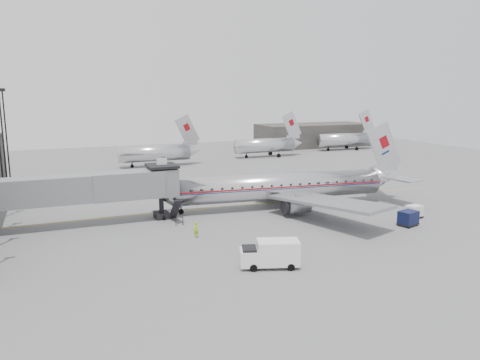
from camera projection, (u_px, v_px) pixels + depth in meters
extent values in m
plane|color=slate|center=(245.00, 217.00, 55.80)|extent=(160.00, 160.00, 0.00)
cube|color=#33302F|center=(313.00, 135.00, 126.43)|extent=(30.00, 12.00, 6.00)
cube|color=gold|center=(249.00, 204.00, 62.36)|extent=(60.00, 0.15, 0.01)
cube|color=slate|center=(44.00, 191.00, 50.13)|extent=(12.00, 2.80, 3.00)
cube|color=slate|center=(129.00, 185.00, 53.46)|extent=(8.00, 3.00, 3.10)
cube|color=slate|center=(162.00, 182.00, 55.30)|extent=(3.20, 3.60, 3.20)
cube|color=black|center=(162.00, 166.00, 54.94)|extent=(3.40, 3.80, 0.30)
cube|color=white|center=(162.00, 162.00, 54.84)|extent=(1.20, 0.15, 0.80)
cylinder|color=black|center=(161.00, 206.00, 55.37)|extent=(0.56, 0.56, 2.80)
cube|color=black|center=(162.00, 215.00, 55.57)|extent=(1.60, 2.20, 0.70)
cylinder|color=black|center=(164.00, 217.00, 54.67)|extent=(0.30, 0.60, 0.60)
cylinder|color=black|center=(160.00, 213.00, 56.49)|extent=(0.30, 0.60, 0.60)
cube|color=black|center=(175.00, 209.00, 53.67)|extent=(0.90, 3.20, 2.90)
cylinder|color=black|center=(0.00, 145.00, 64.24)|extent=(0.24, 0.24, 15.00)
cylinder|color=black|center=(3.00, 141.00, 69.70)|extent=(0.24, 0.24, 15.00)
cylinder|color=black|center=(6.00, 137.00, 75.16)|extent=(0.24, 0.24, 15.00)
cube|color=black|center=(2.00, 90.00, 73.74)|extent=(0.90, 0.25, 0.50)
cylinder|color=silver|center=(155.00, 153.00, 92.78)|extent=(14.00, 3.20, 3.20)
cube|color=silver|center=(187.00, 130.00, 94.46)|extent=(5.17, 0.26, 6.52)
cylinder|color=black|center=(132.00, 165.00, 91.52)|extent=(0.24, 0.24, 1.00)
cylinder|color=silver|center=(265.00, 145.00, 106.02)|extent=(14.00, 3.20, 3.20)
cube|color=silver|center=(292.00, 125.00, 107.70)|extent=(5.17, 0.26, 6.52)
cylinder|color=black|center=(246.00, 156.00, 104.75)|extent=(0.24, 0.24, 1.00)
cylinder|color=silver|center=(344.00, 140.00, 118.52)|extent=(14.00, 3.20, 3.20)
cube|color=silver|center=(367.00, 122.00, 120.20)|extent=(5.17, 0.26, 6.52)
cylinder|color=black|center=(328.00, 149.00, 117.26)|extent=(0.24, 0.24, 1.00)
cylinder|color=silver|center=(279.00, 186.00, 60.22)|extent=(27.64, 6.22, 3.38)
cone|color=silver|center=(162.00, 194.00, 56.11)|extent=(3.08, 3.65, 3.38)
cone|color=silver|center=(384.00, 178.00, 64.34)|extent=(3.97, 3.58, 3.21)
cube|color=maroon|center=(279.00, 185.00, 60.18)|extent=(27.64, 6.27, 0.16)
cube|color=navy|center=(279.00, 186.00, 60.22)|extent=(27.64, 6.27, 0.09)
cube|color=silver|center=(384.00, 147.00, 63.47)|extent=(5.61, 0.86, 7.03)
cube|color=gray|center=(277.00, 176.00, 68.79)|extent=(11.67, 15.19, 1.09)
cube|color=gray|center=(328.00, 202.00, 53.26)|extent=(9.31, 15.47, 1.09)
cylinder|color=gray|center=(270.00, 190.00, 65.10)|extent=(3.29, 2.23, 1.92)
cylinder|color=gray|center=(297.00, 205.00, 56.13)|extent=(3.29, 2.23, 1.92)
cylinder|color=black|center=(181.00, 210.00, 57.14)|extent=(0.18, 0.18, 1.19)
cylinder|color=black|center=(286.00, 197.00, 63.36)|extent=(0.24, 0.24, 1.28)
cylinder|color=black|center=(286.00, 199.00, 63.40)|extent=(0.94, 0.41, 0.91)
cylinder|color=black|center=(299.00, 206.00, 58.87)|extent=(0.24, 0.24, 1.28)
cylinder|color=black|center=(299.00, 207.00, 58.92)|extent=(0.94, 0.41, 0.91)
cube|color=white|center=(278.00, 252.00, 39.92)|extent=(4.00, 3.00, 2.08)
cube|color=white|center=(249.00, 257.00, 39.84)|extent=(2.10, 2.28, 1.38)
cube|color=black|center=(249.00, 251.00, 39.73)|extent=(1.66, 1.97, 0.59)
cylinder|color=black|center=(254.00, 268.00, 39.11)|extent=(0.68, 0.44, 0.63)
cylinder|color=black|center=(252.00, 260.00, 40.85)|extent=(0.68, 0.44, 0.63)
cylinder|color=black|center=(291.00, 267.00, 39.30)|extent=(0.68, 0.44, 0.63)
cylinder|color=black|center=(288.00, 260.00, 41.05)|extent=(0.68, 0.44, 0.63)
cube|color=#0D1336|center=(408.00, 217.00, 52.26)|extent=(2.38, 2.03, 1.43)
cube|color=black|center=(408.00, 224.00, 52.41)|extent=(2.51, 2.16, 0.12)
cylinder|color=black|center=(408.00, 227.00, 51.45)|extent=(0.33, 0.20, 0.31)
cylinder|color=black|center=(417.00, 224.00, 52.43)|extent=(0.33, 0.20, 0.31)
cylinder|color=black|center=(399.00, 224.00, 52.40)|extent=(0.33, 0.20, 0.31)
cylinder|color=black|center=(407.00, 222.00, 53.38)|extent=(0.33, 0.20, 0.31)
cube|color=silver|center=(414.00, 211.00, 55.54)|extent=(1.97, 1.57, 1.27)
cube|color=black|center=(414.00, 216.00, 55.67)|extent=(2.07, 1.67, 0.11)
cylinder|color=black|center=(413.00, 218.00, 54.86)|extent=(0.28, 0.14, 0.27)
cylinder|color=black|center=(422.00, 217.00, 55.56)|extent=(0.28, 0.14, 0.27)
cylinder|color=black|center=(406.00, 216.00, 55.80)|extent=(0.28, 0.14, 0.27)
cylinder|color=black|center=(414.00, 215.00, 56.49)|extent=(0.28, 0.14, 0.27)
imported|color=#A0CA17|center=(196.00, 230.00, 47.96)|extent=(0.72, 0.59, 1.70)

